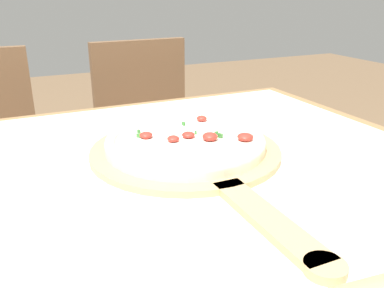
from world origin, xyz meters
The scene contains 5 objects.
dining_table centered at (0.00, 0.00, 0.65)m, with size 1.10×1.01×0.76m.
towel_cloth centered at (0.00, 0.00, 0.77)m, with size 1.02×0.93×0.00m.
pizza_peel centered at (0.06, 0.07, 0.78)m, with size 0.36×0.59×0.01m.
pizza centered at (0.06, 0.09, 0.79)m, with size 0.30×0.30×0.03m.
chair_right centered at (0.25, 0.89, 0.51)m, with size 0.41×0.41×0.88m.
Camera 1 is at (-0.23, -0.57, 1.07)m, focal length 38.00 mm.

